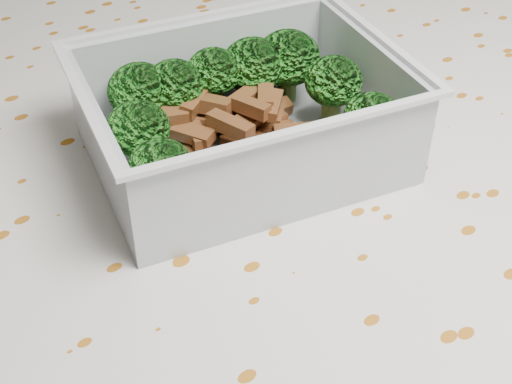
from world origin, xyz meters
TOP-DOWN VIEW (x-y plane):
  - dining_table at (0.00, 0.00)m, footprint 1.40×0.90m
  - tablecloth at (0.00, 0.00)m, footprint 1.46×0.96m
  - lunch_container at (0.02, 0.05)m, footprint 0.22×0.19m
  - broccoli_florets at (0.03, 0.07)m, footprint 0.17×0.15m
  - meat_pile at (0.03, 0.06)m, footprint 0.10×0.08m
  - sausage at (0.02, 0.01)m, footprint 0.16×0.06m

SIDE VIEW (x-z plane):
  - dining_table at x=0.00m, z-range 0.29..1.04m
  - tablecloth at x=0.00m, z-range 0.62..0.81m
  - meat_pile at x=0.03m, z-range 0.76..0.79m
  - sausage at x=0.02m, z-range 0.76..0.79m
  - lunch_container at x=0.02m, z-range 0.75..0.81m
  - broccoli_florets at x=0.03m, z-range 0.77..0.82m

